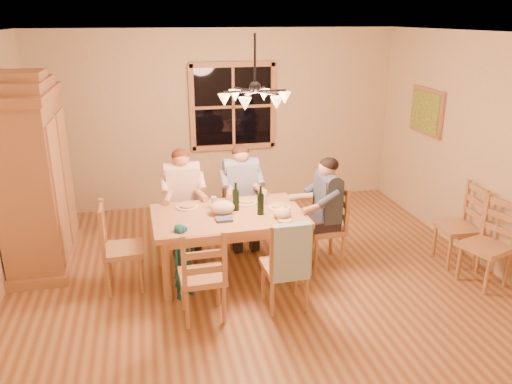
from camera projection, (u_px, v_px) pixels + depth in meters
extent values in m
plane|color=brown|center=(255.00, 275.00, 5.82)|extent=(5.50, 5.50, 0.00)
cube|color=white|center=(255.00, 33.00, 4.92)|extent=(5.50, 5.00, 0.02)
cube|color=beige|center=(220.00, 120.00, 7.67)|extent=(5.50, 0.02, 2.70)
cube|color=beige|center=(480.00, 150.00, 5.93)|extent=(0.02, 5.00, 2.70)
cube|color=black|center=(233.00, 106.00, 7.63)|extent=(1.20, 0.03, 1.20)
cube|color=#AC784C|center=(233.00, 107.00, 7.61)|extent=(1.30, 0.06, 1.30)
cube|color=#946440|center=(427.00, 112.00, 6.95)|extent=(0.04, 0.78, 0.64)
cube|color=#1E6B2D|center=(425.00, 112.00, 6.94)|extent=(0.02, 0.68, 0.54)
cylinder|color=black|center=(255.00, 61.00, 5.01)|extent=(0.02, 0.02, 0.53)
sphere|color=black|center=(255.00, 87.00, 5.10)|extent=(0.12, 0.12, 0.12)
cylinder|color=black|center=(270.00, 91.00, 5.15)|extent=(0.34, 0.02, 0.02)
cone|color=#FFB259|center=(285.00, 98.00, 5.21)|extent=(0.13, 0.13, 0.12)
cylinder|color=black|center=(259.00, 89.00, 5.26)|extent=(0.19, 0.31, 0.02)
cone|color=#FFB259|center=(264.00, 95.00, 5.43)|extent=(0.13, 0.13, 0.12)
cylinder|color=black|center=(245.00, 90.00, 5.22)|extent=(0.19, 0.31, 0.02)
cone|color=#FFB259|center=(235.00, 96.00, 5.36)|extent=(0.13, 0.13, 0.12)
cylinder|color=black|center=(240.00, 92.00, 5.08)|extent=(0.34, 0.02, 0.02)
cone|color=#FFB259|center=(224.00, 100.00, 5.07)|extent=(0.13, 0.13, 0.12)
cylinder|color=black|center=(250.00, 93.00, 4.97)|extent=(0.19, 0.31, 0.02)
cone|color=#FFB259|center=(245.00, 104.00, 4.85)|extent=(0.13, 0.13, 0.12)
cylinder|color=black|center=(266.00, 93.00, 5.00)|extent=(0.19, 0.31, 0.02)
cone|color=#FFB259|center=(277.00, 103.00, 4.92)|extent=(0.13, 0.13, 0.12)
cube|color=#946440|center=(35.00, 185.00, 5.81)|extent=(0.60, 1.30, 2.00)
cube|color=#946440|center=(21.00, 94.00, 5.46)|extent=(0.66, 1.40, 0.10)
cube|color=#946440|center=(20.00, 85.00, 5.42)|extent=(0.58, 1.00, 0.12)
cube|color=#946440|center=(18.00, 76.00, 5.39)|extent=(0.52, 0.55, 0.10)
cube|color=#AC784C|center=(59.00, 192.00, 5.57)|extent=(0.03, 0.55, 1.60)
cube|color=#AC784C|center=(67.00, 175.00, 6.18)|extent=(0.03, 0.55, 1.60)
cube|color=#946440|center=(47.00, 257.00, 6.12)|extent=(0.66, 1.40, 0.12)
cube|color=#A9774B|center=(228.00, 216.00, 5.62)|extent=(1.72, 1.08, 0.06)
cube|color=#AC784C|center=(228.00, 223.00, 5.64)|extent=(1.57, 0.93, 0.10)
cylinder|color=#AC784C|center=(167.00, 271.00, 5.19)|extent=(0.09, 0.09, 0.70)
cylinder|color=#AC784C|center=(302.00, 255.00, 5.53)|extent=(0.09, 0.09, 0.70)
cylinder|color=#AC784C|center=(161.00, 239.00, 5.95)|extent=(0.09, 0.09, 0.70)
cylinder|color=#AC784C|center=(280.00, 226.00, 6.30)|extent=(0.09, 0.09, 0.70)
cube|color=#AC784C|center=(184.00, 217.00, 6.34)|extent=(0.45, 0.43, 0.06)
cube|color=#AC784C|center=(183.00, 197.00, 6.25)|extent=(0.38, 0.06, 0.54)
cube|color=#AC784C|center=(241.00, 211.00, 6.51)|extent=(0.45, 0.43, 0.06)
cube|color=#AC784C|center=(241.00, 192.00, 6.42)|extent=(0.38, 0.06, 0.54)
cube|color=#AC784C|center=(202.00, 276.00, 4.88)|extent=(0.45, 0.43, 0.06)
cube|color=#AC784C|center=(201.00, 252.00, 4.79)|extent=(0.38, 0.06, 0.54)
cube|color=#AC784C|center=(285.00, 266.00, 5.08)|extent=(0.45, 0.43, 0.06)
cube|color=#AC784C|center=(285.00, 242.00, 4.99)|extent=(0.38, 0.06, 0.54)
cube|color=#AC784C|center=(123.00, 250.00, 5.44)|extent=(0.43, 0.45, 0.06)
cube|color=#AC784C|center=(121.00, 227.00, 5.35)|extent=(0.06, 0.38, 0.54)
cube|color=#AC784C|center=(325.00, 229.00, 5.98)|extent=(0.43, 0.45, 0.06)
cube|color=#AC784C|center=(326.00, 208.00, 5.89)|extent=(0.06, 0.38, 0.54)
cube|color=beige|center=(182.00, 188.00, 6.21)|extent=(0.41, 0.23, 0.52)
cube|color=#262328|center=(184.00, 211.00, 6.31)|extent=(0.39, 0.43, 0.14)
sphere|color=tan|center=(181.00, 158.00, 6.08)|extent=(0.21, 0.21, 0.21)
ellipsoid|color=#592614|center=(181.00, 156.00, 6.07)|extent=(0.22, 0.22, 0.17)
cube|color=#33488E|center=(241.00, 183.00, 6.38)|extent=(0.41, 0.23, 0.52)
cube|color=#262328|center=(241.00, 205.00, 6.49)|extent=(0.39, 0.43, 0.14)
sphere|color=tan|center=(241.00, 154.00, 6.26)|extent=(0.21, 0.21, 0.21)
ellipsoid|color=#381E11|center=(241.00, 152.00, 6.25)|extent=(0.22, 0.22, 0.17)
cube|color=#39495B|center=(326.00, 198.00, 5.85)|extent=(0.23, 0.41, 0.52)
cube|color=#262328|center=(325.00, 222.00, 5.95)|extent=(0.43, 0.39, 0.14)
sphere|color=tan|center=(328.00, 167.00, 5.72)|extent=(0.21, 0.21, 0.21)
ellipsoid|color=black|center=(328.00, 165.00, 5.71)|extent=(0.22, 0.22, 0.17)
cube|color=#99C5D0|center=(291.00, 252.00, 4.82)|extent=(0.38, 0.11, 0.58)
cylinder|color=black|center=(236.00, 197.00, 5.65)|extent=(0.08, 0.08, 0.33)
cylinder|color=black|center=(261.00, 200.00, 5.54)|extent=(0.08, 0.08, 0.33)
cylinder|color=white|center=(187.00, 207.00, 5.77)|extent=(0.26, 0.26, 0.02)
cylinder|color=white|center=(246.00, 203.00, 5.91)|extent=(0.26, 0.26, 0.02)
cylinder|color=white|center=(279.00, 207.00, 5.77)|extent=(0.26, 0.26, 0.02)
cylinder|color=silver|center=(214.00, 202.00, 5.74)|extent=(0.06, 0.06, 0.14)
cylinder|color=silver|center=(264.00, 199.00, 5.85)|extent=(0.06, 0.06, 0.14)
ellipsoid|color=#D6B08E|center=(282.00, 213.00, 5.47)|extent=(0.20, 0.20, 0.11)
cube|color=#455580|center=(224.00, 219.00, 5.41)|extent=(0.18, 0.15, 0.03)
ellipsoid|color=beige|center=(222.00, 208.00, 5.57)|extent=(0.28, 0.22, 0.15)
imported|color=#196571|center=(184.00, 261.00, 5.26)|extent=(0.36, 0.34, 0.83)
cube|color=#AC784C|center=(486.00, 247.00, 5.50)|extent=(0.53, 0.55, 0.06)
cube|color=#AC784C|center=(490.00, 225.00, 5.41)|extent=(0.16, 0.38, 0.54)
cube|color=#AC784C|center=(457.00, 228.00, 5.99)|extent=(0.45, 0.47, 0.06)
cube|color=#AC784C|center=(460.00, 207.00, 5.90)|extent=(0.08, 0.38, 0.54)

